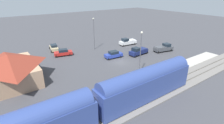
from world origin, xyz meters
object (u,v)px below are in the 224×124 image
object	(u,v)px
station_building	(10,68)
sedan_tan	(54,47)
pickup_charcoal	(164,48)
sedan_blue	(114,54)
sedan_red	(63,52)
pickup_navy	(138,51)
pedestrian_on_platform	(119,83)
light_pole_lot_center	(94,30)
pickup_white	(128,42)
light_pole_near_platform	(141,49)
pedestrian_waiting_far	(180,60)

from	to	relation	value
station_building	sedan_tan	world-z (taller)	station_building
pickup_charcoal	sedan_tan	bearing A→B (deg)	53.02
pickup_charcoal	sedan_blue	bearing A→B (deg)	74.04
station_building	pickup_charcoal	bearing A→B (deg)	-97.59
sedan_red	pickup_navy	distance (m)	19.45
pedestrian_on_platform	sedan_red	xyz separation A→B (m)	(21.45, 1.52, -0.40)
sedan_red	sedan_blue	distance (m)	13.04
pickup_navy	light_pole_lot_center	bearing A→B (deg)	33.02
pickup_white	sedan_tan	distance (m)	21.75
sedan_blue	sedan_tan	distance (m)	17.58
sedan_red	pickup_charcoal	world-z (taller)	pickup_charcoal
station_building	light_pole_lot_center	world-z (taller)	light_pole_lot_center
pickup_charcoal	pickup_white	distance (m)	11.29
pickup_charcoal	light_pole_lot_center	xyz separation A→B (m)	(12.70, 14.57, 4.44)
pedestrian_on_platform	sedan_red	bearing A→B (deg)	4.05
sedan_tan	light_pole_near_platform	xyz separation A→B (m)	(-24.68, -9.07, 4.51)
station_building	sedan_blue	xyz separation A→B (m)	(-0.82, -22.36, -1.90)
pickup_charcoal	station_building	bearing A→B (deg)	82.41
station_building	pedestrian_waiting_far	world-z (taller)	station_building
pedestrian_on_platform	sedan_blue	size ratio (longest dim) A/B	0.37
sedan_red	light_pole_lot_center	distance (m)	10.32
light_pole_near_platform	pickup_charcoal	bearing A→B (deg)	-67.50
sedan_red	pickup_charcoal	bearing A→B (deg)	-118.24
station_building	pedestrian_on_platform	world-z (taller)	station_building
pickup_navy	station_building	bearing A→B (deg)	84.35
pedestrian_waiting_far	pickup_white	world-z (taller)	pickup_white
station_building	pedestrian_on_platform	size ratio (longest dim) A/B	7.12
pedestrian_waiting_far	sedan_blue	size ratio (longest dim) A/B	0.37
sedan_red	light_pole_near_platform	xyz separation A→B (m)	(-19.13, -8.52, 4.51)
station_building	light_pole_near_platform	xyz separation A→B (m)	(-11.20, -21.21, 2.61)
sedan_red	pedestrian_waiting_far	bearing A→B (deg)	-138.01
pedestrian_waiting_far	pickup_white	xyz separation A→B (m)	(18.91, -0.69, -0.25)
pedestrian_waiting_far	light_pole_lot_center	bearing A→B (deg)	24.96
pedestrian_waiting_far	light_pole_lot_center	size ratio (longest dim) A/B	0.19
pedestrian_waiting_far	pickup_navy	size ratio (longest dim) A/B	0.31
sedan_red	pickup_white	world-z (taller)	pickup_white
pickup_charcoal	light_pole_near_platform	distance (m)	17.12
station_building	pickup_white	size ratio (longest dim) A/B	2.19
sedan_red	sedan_blue	xyz separation A→B (m)	(-8.75, -9.68, 0.00)
sedan_red	pickup_charcoal	distance (m)	27.04
pedestrian_waiting_far	pickup_charcoal	world-z (taller)	pickup_charcoal
sedan_blue	pickup_white	bearing A→B (deg)	-57.21
light_pole_lot_center	pickup_navy	bearing A→B (deg)	-146.98
pedestrian_on_platform	light_pole_lot_center	xyz separation A→B (m)	(21.35, -7.73, 4.19)
station_building	pickup_navy	bearing A→B (deg)	-95.65
pickup_white	light_pole_near_platform	bearing A→B (deg)	146.36
light_pole_near_platform	light_pole_lot_center	bearing A→B (deg)	-2.18
pedestrian_on_platform	light_pole_near_platform	bearing A→B (deg)	-71.68
station_building	pickup_white	world-z (taller)	station_building
pickup_navy	pickup_white	world-z (taller)	same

